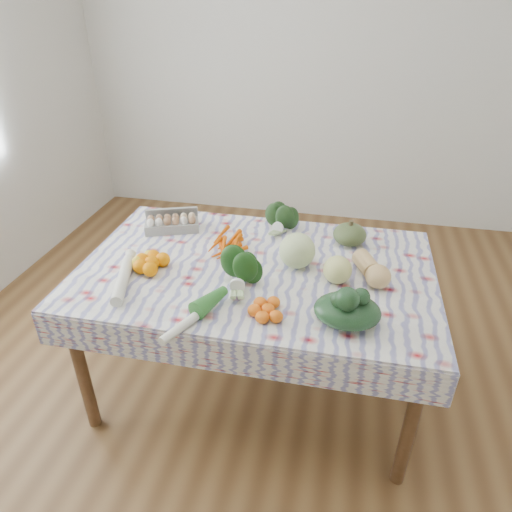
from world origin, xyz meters
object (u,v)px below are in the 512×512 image
at_px(kabocha_squash, 350,234).
at_px(butternut_squash, 372,268).
at_px(cabbage, 297,251).
at_px(egg_carton, 172,224).
at_px(dining_table, 256,281).
at_px(grapefruit, 338,270).

distance_m(kabocha_squash, butternut_squash, 0.32).
bearing_deg(cabbage, egg_carton, 162.64).
height_order(egg_carton, kabocha_squash, kabocha_squash).
bearing_deg(egg_carton, cabbage, -37.62).
bearing_deg(butternut_squash, dining_table, 157.20).
xyz_separation_m(egg_carton, grapefruit, (0.90, -0.32, 0.03)).
xyz_separation_m(dining_table, egg_carton, (-0.52, 0.27, 0.12)).
height_order(cabbage, grapefruit, cabbage).
bearing_deg(grapefruit, butternut_squash, 22.70).
distance_m(kabocha_squash, grapefruit, 0.37).
height_order(dining_table, grapefruit, grapefruit).
height_order(cabbage, butternut_squash, cabbage).
bearing_deg(cabbage, dining_table, -166.61).
height_order(kabocha_squash, grapefruit, grapefruit).
height_order(egg_carton, cabbage, cabbage).
height_order(dining_table, egg_carton, egg_carton).
bearing_deg(egg_carton, dining_table, -47.29).
bearing_deg(kabocha_squash, grapefruit, -96.54).
distance_m(cabbage, butternut_squash, 0.35).
distance_m(cabbage, grapefruit, 0.22).
xyz_separation_m(kabocha_squash, cabbage, (-0.24, -0.27, 0.03)).
distance_m(butternut_squash, grapefruit, 0.16).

